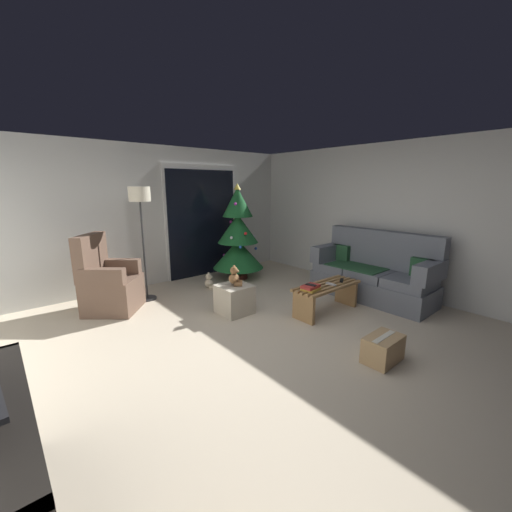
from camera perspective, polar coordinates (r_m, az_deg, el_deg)
ground_plane at (r=3.88m, az=2.25°, el=-14.98°), size 7.00×7.00×0.00m
wall_back at (r=6.08m, az=-17.66°, el=6.88°), size 5.72×0.12×2.50m
wall_right at (r=5.80m, az=23.83°, el=6.15°), size 0.12×6.00×2.50m
patio_door_frame at (r=6.44m, az=-9.67°, el=6.24°), size 1.60×0.02×2.20m
patio_door_glass at (r=6.43m, az=-9.57°, el=5.79°), size 1.50×0.02×2.10m
couch at (r=5.47m, az=20.50°, el=-2.98°), size 0.79×1.94×1.08m
coffee_table at (r=4.67m, az=12.64°, el=-6.71°), size 1.10×0.40×0.42m
remote_silver at (r=4.61m, az=13.42°, el=-4.98°), size 0.04×0.16×0.02m
remote_black at (r=4.83m, az=15.25°, el=-4.28°), size 0.16×0.12×0.02m
book_stack at (r=4.32m, az=9.85°, el=-5.67°), size 0.26×0.22×0.07m
cell_phone at (r=4.31m, az=9.89°, el=-5.16°), size 0.10×0.16×0.01m
christmas_tree at (r=6.10m, az=-3.29°, el=3.41°), size 0.98×0.98×1.84m
armchair at (r=5.05m, az=-25.11°, el=-4.63°), size 0.97×0.97×1.13m
floor_lamp at (r=5.15m, az=-20.22°, el=8.62°), size 0.32×0.32×1.78m
ottoman at (r=4.56m, az=-3.93°, el=-7.79°), size 0.44×0.44×0.41m
teddy_bear_chestnut at (r=4.46m, az=-3.85°, el=-3.84°), size 0.22×0.21×0.29m
teddy_bear_cream_by_tree at (r=5.69m, az=-8.44°, el=-4.64°), size 0.22×0.21×0.29m
cardboard_box_taped_mid_floor at (r=3.66m, az=22.00°, el=-15.31°), size 0.44×0.28×0.28m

